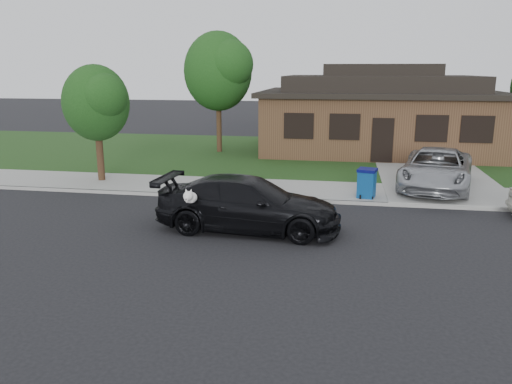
# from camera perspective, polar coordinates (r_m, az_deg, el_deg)

# --- Properties ---
(ground) EXTENTS (120.00, 120.00, 0.00)m
(ground) POSITION_cam_1_polar(r_m,az_deg,el_deg) (14.22, 0.76, -4.62)
(ground) COLOR black
(ground) RESTS_ON ground
(sidewalk) EXTENTS (60.00, 3.00, 0.12)m
(sidewalk) POSITION_cam_1_polar(r_m,az_deg,el_deg) (18.97, 3.17, 0.27)
(sidewalk) COLOR gray
(sidewalk) RESTS_ON ground
(curb) EXTENTS (60.00, 0.12, 0.12)m
(curb) POSITION_cam_1_polar(r_m,az_deg,el_deg) (17.52, 2.59, -0.86)
(curb) COLOR gray
(curb) RESTS_ON ground
(lawn) EXTENTS (60.00, 13.00, 0.13)m
(lawn) POSITION_cam_1_polar(r_m,az_deg,el_deg) (26.77, 5.22, 4.24)
(lawn) COLOR #193814
(lawn) RESTS_ON ground
(driveway) EXTENTS (4.50, 13.00, 0.14)m
(driveway) POSITION_cam_1_polar(r_m,az_deg,el_deg) (24.05, 19.00, 2.46)
(driveway) COLOR gray
(driveway) RESTS_ON ground
(sedan) EXTENTS (5.39, 2.58, 1.53)m
(sedan) POSITION_cam_1_polar(r_m,az_deg,el_deg) (14.25, -0.88, -1.37)
(sedan) COLOR black
(sedan) RESTS_ON ground
(minivan) EXTENTS (3.59, 5.69, 1.47)m
(minivan) POSITION_cam_1_polar(r_m,az_deg,el_deg) (19.93, 19.92, 2.51)
(minivan) COLOR #A0A3A7
(minivan) RESTS_ON driveway
(recycling_bin) EXTENTS (0.75, 0.75, 1.03)m
(recycling_bin) POSITION_cam_1_polar(r_m,az_deg,el_deg) (17.88, 12.54, 1.02)
(recycling_bin) COLOR navy
(recycling_bin) RESTS_ON sidewalk
(house) EXTENTS (12.60, 8.60, 4.65)m
(house) POSITION_cam_1_polar(r_m,az_deg,el_deg) (28.47, 13.79, 8.67)
(house) COLOR #422B1C
(house) RESTS_ON ground
(tree_0) EXTENTS (3.78, 3.60, 6.34)m
(tree_0) POSITION_cam_1_polar(r_m,az_deg,el_deg) (26.98, -4.08, 13.75)
(tree_0) COLOR #332114
(tree_0) RESTS_ON ground
(tree_2) EXTENTS (2.73, 2.60, 4.59)m
(tree_2) POSITION_cam_1_polar(r_m,az_deg,el_deg) (20.78, -17.63, 9.79)
(tree_2) COLOR #332114
(tree_2) RESTS_ON ground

